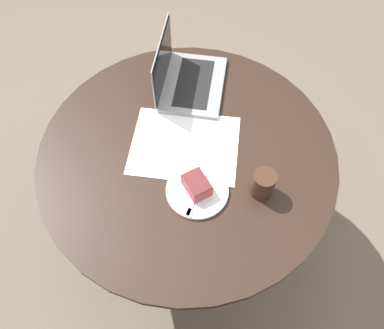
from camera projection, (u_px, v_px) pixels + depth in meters
name	position (u px, v px, depth m)	size (l,w,h in m)	color
ground_plane	(189.00, 227.00, 1.96)	(12.00, 12.00, 0.00)	#6B5B4C
dining_table	(188.00, 172.00, 1.47)	(1.07, 1.07, 0.73)	black
paper_document	(184.00, 145.00, 1.35)	(0.48, 0.44, 0.00)	white
plate	(197.00, 190.00, 1.25)	(0.21, 0.21, 0.01)	silver
cake_slice	(197.00, 185.00, 1.23)	(0.08, 0.10, 0.05)	#B74C51
fork	(195.00, 198.00, 1.23)	(0.13, 0.14, 0.00)	silver
coffee_glass	(263.00, 184.00, 1.21)	(0.08, 0.08, 0.10)	#3D2619
laptop	(186.00, 79.00, 1.47)	(0.36, 0.40, 0.21)	gray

